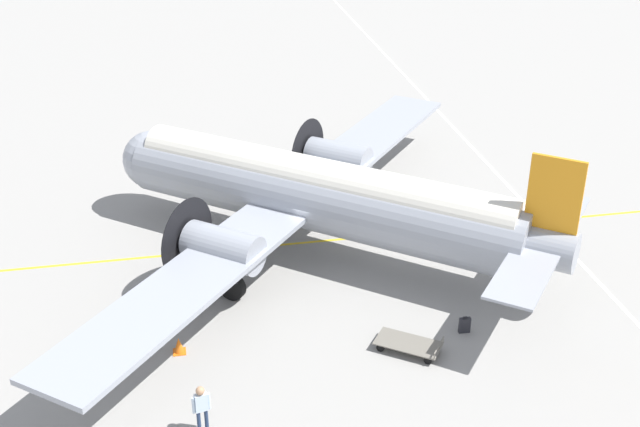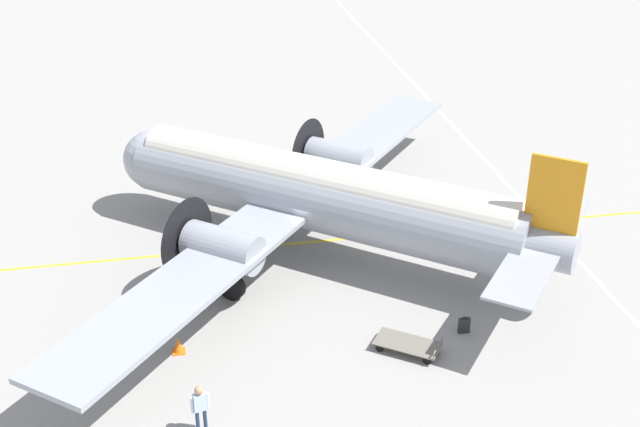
{
  "view_description": "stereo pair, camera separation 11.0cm",
  "coord_description": "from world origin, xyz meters",
  "px_view_note": "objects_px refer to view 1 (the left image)",
  "views": [
    {
      "loc": [
        5.47,
        28.71,
        16.79
      ],
      "look_at": [
        0.0,
        0.0,
        1.78
      ],
      "focal_mm": 45.0,
      "sensor_mm": 36.0,
      "label": 1
    },
    {
      "loc": [
        5.36,
        28.73,
        16.79
      ],
      "look_at": [
        0.0,
        0.0,
        1.78
      ],
      "focal_mm": 45.0,
      "sensor_mm": 36.0,
      "label": 2
    }
  ],
  "objects_px": {
    "crew_foreground": "(201,404)",
    "traffic_cone": "(179,346)",
    "suitcase_near_door": "(465,325)",
    "airliner_main": "(310,193)",
    "baggage_cart": "(409,344)"
  },
  "relations": [
    {
      "from": "airliner_main",
      "to": "suitcase_near_door",
      "type": "distance_m",
      "value": 8.47
    },
    {
      "from": "airliner_main",
      "to": "suitcase_near_door",
      "type": "bearing_deg",
      "value": 160.39
    },
    {
      "from": "crew_foreground",
      "to": "suitcase_near_door",
      "type": "bearing_deg",
      "value": 6.69
    },
    {
      "from": "airliner_main",
      "to": "traffic_cone",
      "type": "relative_size",
      "value": 40.37
    },
    {
      "from": "crew_foreground",
      "to": "traffic_cone",
      "type": "bearing_deg",
      "value": 85.33
    },
    {
      "from": "suitcase_near_door",
      "to": "traffic_cone",
      "type": "distance_m",
      "value": 10.02
    },
    {
      "from": "suitcase_near_door",
      "to": "crew_foreground",
      "type": "bearing_deg",
      "value": 19.5
    },
    {
      "from": "crew_foreground",
      "to": "suitcase_near_door",
      "type": "xyz_separation_m",
      "value": [
        -9.42,
        -3.33,
        -0.71
      ]
    },
    {
      "from": "traffic_cone",
      "to": "suitcase_near_door",
      "type": "bearing_deg",
      "value": 175.91
    },
    {
      "from": "suitcase_near_door",
      "to": "airliner_main",
      "type": "bearing_deg",
      "value": -58.13
    },
    {
      "from": "traffic_cone",
      "to": "baggage_cart",
      "type": "bearing_deg",
      "value": 169.89
    },
    {
      "from": "baggage_cart",
      "to": "traffic_cone",
      "type": "distance_m",
      "value": 7.86
    },
    {
      "from": "suitcase_near_door",
      "to": "baggage_cart",
      "type": "height_order",
      "value": "suitcase_near_door"
    },
    {
      "from": "crew_foreground",
      "to": "traffic_cone",
      "type": "height_order",
      "value": "crew_foreground"
    },
    {
      "from": "crew_foreground",
      "to": "suitcase_near_door",
      "type": "height_order",
      "value": "crew_foreground"
    }
  ]
}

